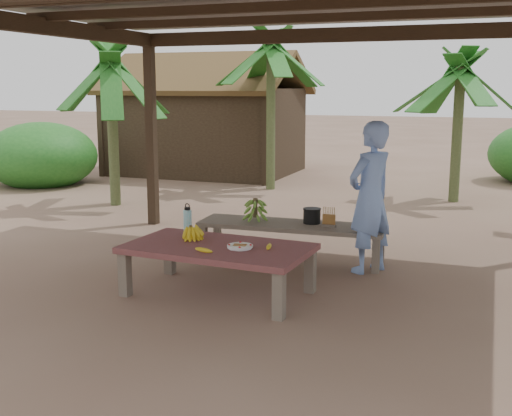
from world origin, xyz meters
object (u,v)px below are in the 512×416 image
(ripe_banana_bunch, at_px, (191,232))
(bench, at_px, (291,228))
(cooking_pot, at_px, (312,216))
(woman, at_px, (370,197))
(plate, at_px, (240,247))
(water_flask, at_px, (188,221))
(work_table, at_px, (218,252))

(ripe_banana_bunch, bearing_deg, bench, 62.76)
(cooking_pot, distance_m, woman, 0.82)
(plate, height_order, cooking_pot, cooking_pot)
(woman, bearing_deg, plate, -4.85)
(ripe_banana_bunch, relative_size, plate, 1.02)
(bench, bearing_deg, ripe_banana_bunch, -119.83)
(plate, bearing_deg, water_flask, 151.53)
(plate, xyz_separation_m, water_flask, (-0.77, 0.42, 0.12))
(plate, bearing_deg, cooking_pot, 80.10)
(work_table, distance_m, plate, 0.26)
(bench, xyz_separation_m, ripe_banana_bunch, (-0.67, -1.31, 0.18))
(work_table, relative_size, water_flask, 5.71)
(work_table, distance_m, water_flask, 0.68)
(water_flask, height_order, cooking_pot, water_flask)
(plate, bearing_deg, woman, 53.62)
(ripe_banana_bunch, height_order, plate, ripe_banana_bunch)
(ripe_banana_bunch, bearing_deg, plate, -16.66)
(cooking_pot, bearing_deg, water_flask, -131.58)
(cooking_pot, height_order, woman, woman)
(water_flask, bearing_deg, cooking_pot, 48.42)
(bench, xyz_separation_m, plate, (-0.06, -1.49, 0.12))
(work_table, relative_size, cooking_pot, 9.15)
(plate, relative_size, water_flask, 0.78)
(work_table, height_order, water_flask, water_flask)
(ripe_banana_bunch, height_order, cooking_pot, ripe_banana_bunch)
(ripe_banana_bunch, distance_m, plate, 0.65)
(plate, bearing_deg, work_table, 172.55)
(water_flask, xyz_separation_m, cooking_pot, (1.05, 1.18, -0.10))
(work_table, bearing_deg, plate, -3.93)
(work_table, xyz_separation_m, cooking_pot, (0.53, 1.56, 0.10))
(bench, distance_m, water_flask, 1.38)
(work_table, bearing_deg, bench, 81.79)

